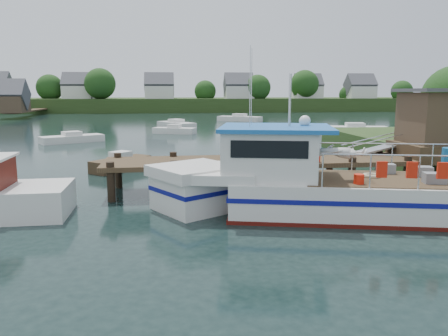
{
  "coord_description": "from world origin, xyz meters",
  "views": [
    {
      "loc": [
        -3.17,
        -18.67,
        4.33
      ],
      "look_at": [
        -1.0,
        -1.5,
        1.3
      ],
      "focal_mm": 35.0,
      "sensor_mm": 36.0,
      "label": 1
    }
  ],
  "objects": [
    {
      "name": "moored_rowboat",
      "position": [
        -5.88,
        5.94,
        0.39
      ],
      "size": [
        3.28,
        3.55,
        1.05
      ],
      "rotation": [
        0.0,
        0.0,
        0.34
      ],
      "color": "#443320",
      "rests_on": "ground"
    },
    {
      "name": "far_shore",
      "position": [
        0.01,
        82.37,
        2.1
      ],
      "size": [
        140.0,
        42.55,
        9.22
      ],
      "color": "#2B421B",
      "rests_on": "ground"
    },
    {
      "name": "dock",
      "position": [
        6.51,
        0.01,
        2.24
      ],
      "size": [
        16.6,
        3.0,
        4.78
      ],
      "color": "#443320",
      "rests_on": "ground"
    },
    {
      "name": "moored_c",
      "position": [
        16.61,
        25.93,
        0.39
      ],
      "size": [
        7.07,
        3.75,
        1.06
      ],
      "rotation": [
        0.0,
        0.0,
        -0.4
      ],
      "color": "silver",
      "rests_on": "ground"
    },
    {
      "name": "moored_b",
      "position": [
        -2.6,
        27.32,
        0.36
      ],
      "size": [
        4.65,
        3.03,
        0.97
      ],
      "rotation": [
        0.0,
        0.0,
        0.23
      ],
      "color": "silver",
      "rests_on": "ground"
    },
    {
      "name": "moored_a",
      "position": [
        -11.5,
        20.26,
        0.36
      ],
      "size": [
        5.4,
        4.16,
        0.96
      ],
      "rotation": [
        0.0,
        0.0,
        0.18
      ],
      "color": "silver",
      "rests_on": "ground"
    },
    {
      "name": "moored_far",
      "position": [
        7.38,
        46.06,
        0.41
      ],
      "size": [
        6.71,
        5.35,
        1.11
      ],
      "rotation": [
        0.0,
        0.0,
        -0.3
      ],
      "color": "silver",
      "rests_on": "ground"
    },
    {
      "name": "moored_d",
      "position": [
        -2.25,
        35.63,
        0.38
      ],
      "size": [
        4.84,
        6.16,
        1.02
      ],
      "rotation": [
        0.0,
        0.0,
        0.02
      ],
      "color": "silver",
      "rests_on": "ground"
    },
    {
      "name": "lobster_boat",
      "position": [
        1.83,
        -3.95,
        1.07
      ],
      "size": [
        12.17,
        5.82,
        5.87
      ],
      "rotation": [
        0.0,
        0.0,
        -0.23
      ],
      "color": "silver",
      "rests_on": "ground"
    },
    {
      "name": "ground_plane",
      "position": [
        0.0,
        0.0,
        0.0
      ],
      "size": [
        160.0,
        160.0,
        0.0
      ],
      "primitive_type": "plane",
      "color": "black"
    }
  ]
}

